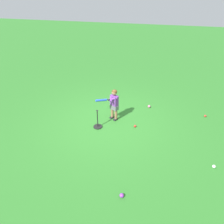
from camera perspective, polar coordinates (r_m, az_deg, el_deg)
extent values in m
plane|color=#2D7528|center=(6.83, -1.29, -2.84)|extent=(40.00, 40.00, 0.00)
cube|color=#232328|center=(6.92, 0.98, -2.03)|extent=(0.15, 0.17, 0.05)
cylinder|color=#996B4C|center=(6.83, 1.11, -0.68)|extent=(0.09, 0.09, 0.34)
cube|color=#232328|center=(7.02, -0.03, -1.49)|extent=(0.15, 0.17, 0.05)
cylinder|color=#996B4C|center=(6.93, 0.08, -0.15)|extent=(0.09, 0.09, 0.34)
cube|color=slate|center=(6.75, 0.61, 1.38)|extent=(0.31, 0.27, 0.16)
cube|color=#753899|center=(6.63, 0.62, 3.24)|extent=(0.29, 0.26, 0.34)
sphere|color=#996B4C|center=(6.50, 0.63, 5.45)|extent=(0.17, 0.17, 0.17)
ellipsoid|color=#563819|center=(6.49, 0.70, 5.71)|extent=(0.24, 0.24, 0.11)
sphere|color=blue|center=(6.50, -0.23, 3.51)|extent=(0.04, 0.04, 0.04)
cylinder|color=black|center=(6.46, -0.97, 3.45)|extent=(0.13, 0.11, 0.05)
cylinder|color=blue|center=(6.36, -2.93, 3.28)|extent=(0.31, 0.27, 0.11)
sphere|color=blue|center=(6.30, -4.36, 3.16)|extent=(0.07, 0.07, 0.07)
cylinder|color=#753899|center=(6.49, 0.21, 3.62)|extent=(0.31, 0.15, 0.14)
cylinder|color=#753899|center=(6.53, -0.23, 3.81)|extent=(0.13, 0.31, 0.14)
sphere|color=pink|center=(7.73, 10.24, 1.55)|extent=(0.10, 0.10, 0.10)
sphere|color=white|center=(5.86, 26.39, -13.36)|extent=(0.08, 0.08, 0.08)
sphere|color=purple|center=(4.76, 2.69, -22.08)|extent=(0.10, 0.10, 0.10)
sphere|color=red|center=(7.77, 24.42, -0.99)|extent=(0.07, 0.07, 0.07)
sphere|color=red|center=(6.62, 6.39, -3.92)|extent=(0.07, 0.07, 0.07)
cylinder|color=black|center=(6.61, -3.95, -4.07)|extent=(0.28, 0.28, 0.03)
cylinder|color=black|center=(6.44, -4.04, -1.98)|extent=(0.03, 0.03, 0.55)
cone|color=black|center=(6.28, -4.14, 0.25)|extent=(0.07, 0.07, 0.04)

